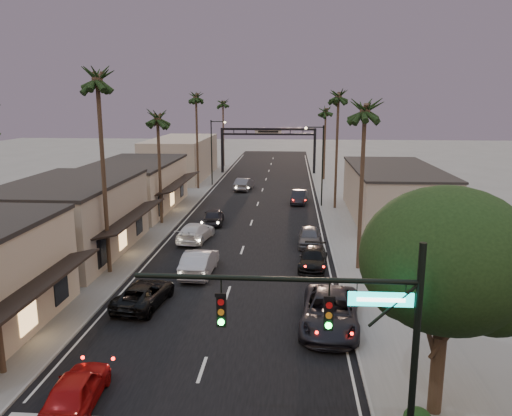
# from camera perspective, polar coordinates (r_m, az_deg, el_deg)

# --- Properties ---
(ground) EXTENTS (200.00, 200.00, 0.00)m
(ground) POSITION_cam_1_polar(r_m,az_deg,el_deg) (51.40, -0.25, -0.90)
(ground) COLOR slate
(ground) RESTS_ON ground
(road) EXTENTS (14.00, 120.00, 0.02)m
(road) POSITION_cam_1_polar(r_m,az_deg,el_deg) (56.27, 0.14, 0.27)
(road) COLOR black
(road) RESTS_ON ground
(sidewalk_left) EXTENTS (5.00, 92.00, 0.12)m
(sidewalk_left) POSITION_cam_1_polar(r_m,az_deg,el_deg) (64.38, -7.89, 1.75)
(sidewalk_left) COLOR slate
(sidewalk_left) RESTS_ON ground
(sidewalk_right) EXTENTS (5.00, 92.00, 0.12)m
(sidewalk_right) POSITION_cam_1_polar(r_m,az_deg,el_deg) (63.24, 9.21, 1.51)
(sidewalk_right) COLOR slate
(sidewalk_right) RESTS_ON ground
(storefront_mid) EXTENTS (8.00, 14.00, 5.50)m
(storefront_mid) POSITION_cam_1_polar(r_m,az_deg,el_deg) (40.66, -20.46, -1.27)
(storefront_mid) COLOR #9F937F
(storefront_mid) RESTS_ON ground
(storefront_far) EXTENTS (8.00, 16.00, 5.00)m
(storefront_far) POSITION_cam_1_polar(r_m,az_deg,el_deg) (55.34, -13.65, 2.35)
(storefront_far) COLOR #C2AD94
(storefront_far) RESTS_ON ground
(storefront_dist) EXTENTS (8.00, 20.00, 6.00)m
(storefront_dist) POSITION_cam_1_polar(r_m,az_deg,el_deg) (77.26, -8.52, 5.69)
(storefront_dist) COLOR #9F937F
(storefront_dist) RESTS_ON ground
(building_right) EXTENTS (8.00, 18.00, 5.00)m
(building_right) POSITION_cam_1_polar(r_m,az_deg,el_deg) (51.75, 15.40, 1.57)
(building_right) COLOR #9F937F
(building_right) RESTS_ON ground
(traffic_signal) EXTENTS (8.51, 0.22, 7.80)m
(traffic_signal) POSITION_cam_1_polar(r_m,az_deg,el_deg) (15.53, 10.84, -13.43)
(traffic_signal) COLOR black
(traffic_signal) RESTS_ON ground
(corner_tree) EXTENTS (6.20, 6.20, 8.80)m
(corner_tree) POSITION_cam_1_polar(r_m,az_deg,el_deg) (19.13, 21.17, -6.16)
(corner_tree) COLOR #38281C
(corner_tree) RESTS_ON ground
(arch) EXTENTS (15.20, 0.40, 7.27)m
(arch) POSITION_cam_1_polar(r_m,az_deg,el_deg) (80.22, 1.40, 7.88)
(arch) COLOR black
(arch) RESTS_ON ground
(streetlight_right) EXTENTS (2.13, 0.30, 9.00)m
(streetlight_right) POSITION_cam_1_polar(r_m,az_deg,el_deg) (55.35, 7.34, 5.56)
(streetlight_right) COLOR black
(streetlight_right) RESTS_ON ground
(streetlight_left) EXTENTS (2.13, 0.30, 9.00)m
(streetlight_left) POSITION_cam_1_polar(r_m,az_deg,el_deg) (69.04, -4.88, 6.95)
(streetlight_left) COLOR black
(streetlight_left) RESTS_ON ground
(palm_lb) EXTENTS (3.20, 3.20, 15.20)m
(palm_lb) POSITION_cam_1_polar(r_m,az_deg,el_deg) (34.27, -17.74, 14.48)
(palm_lb) COLOR #38281C
(palm_lb) RESTS_ON ground
(palm_lc) EXTENTS (3.20, 3.20, 12.20)m
(palm_lc) POSITION_cam_1_polar(r_m,az_deg,el_deg) (47.56, -11.22, 10.54)
(palm_lc) COLOR #38281C
(palm_lc) RESTS_ON ground
(palm_ld) EXTENTS (3.20, 3.20, 14.20)m
(palm_ld) POSITION_cam_1_polar(r_m,az_deg,el_deg) (66.07, -6.88, 12.82)
(palm_ld) COLOR #38281C
(palm_ld) RESTS_ON ground
(palm_ra) EXTENTS (3.20, 3.20, 13.20)m
(palm_ra) POSITION_cam_1_polar(r_m,az_deg,el_deg) (34.22, 12.38, 11.51)
(palm_ra) COLOR #38281C
(palm_ra) RESTS_ON ground
(palm_rb) EXTENTS (3.20, 3.20, 14.20)m
(palm_rb) POSITION_cam_1_polar(r_m,az_deg,el_deg) (54.10, 9.43, 12.86)
(palm_rb) COLOR #38281C
(palm_rb) RESTS_ON ground
(palm_rc) EXTENTS (3.20, 3.20, 12.20)m
(palm_rc) POSITION_cam_1_polar(r_m,az_deg,el_deg) (74.05, 7.98, 11.22)
(palm_rc) COLOR #38281C
(palm_rc) RESTS_ON ground
(palm_far) EXTENTS (3.20, 3.20, 13.20)m
(palm_far) POSITION_cam_1_polar(r_m,az_deg,el_deg) (88.72, -3.80, 12.11)
(palm_far) COLOR #38281C
(palm_far) RESTS_ON ground
(oncoming_red) EXTENTS (2.02, 4.42, 1.47)m
(oncoming_red) POSITION_cam_1_polar(r_m,az_deg,el_deg) (21.80, -19.84, -18.89)
(oncoming_red) COLOR #960B0A
(oncoming_red) RESTS_ON ground
(oncoming_pickup) EXTENTS (2.96, 5.32, 1.41)m
(oncoming_pickup) POSITION_cam_1_polar(r_m,az_deg,el_deg) (30.11, -12.67, -9.55)
(oncoming_pickup) COLOR black
(oncoming_pickup) RESTS_ON ground
(oncoming_silver) EXTENTS (1.99, 5.28, 1.72)m
(oncoming_silver) POSITION_cam_1_polar(r_m,az_deg,el_deg) (34.55, -6.49, -6.15)
(oncoming_silver) COLOR #A3A3A8
(oncoming_silver) RESTS_ON ground
(oncoming_white) EXTENTS (2.85, 5.56, 1.54)m
(oncoming_white) POSITION_cam_1_polar(r_m,az_deg,el_deg) (42.54, -6.93, -2.74)
(oncoming_white) COLOR silver
(oncoming_white) RESTS_ON ground
(oncoming_dgrey) EXTENTS (2.17, 4.65, 1.54)m
(oncoming_dgrey) POSITION_cam_1_polar(r_m,az_deg,el_deg) (48.05, -4.86, -0.94)
(oncoming_dgrey) COLOR black
(oncoming_dgrey) RESTS_ON ground
(oncoming_grey_far) EXTENTS (2.34, 5.12, 1.63)m
(oncoming_grey_far) POSITION_cam_1_polar(r_m,az_deg,el_deg) (65.79, -1.39, 2.75)
(oncoming_grey_far) COLOR #515056
(oncoming_grey_far) RESTS_ON ground
(curbside_near) EXTENTS (3.56, 6.68, 1.79)m
(curbside_near) POSITION_cam_1_polar(r_m,az_deg,el_deg) (26.91, 8.46, -11.65)
(curbside_near) COLOR black
(curbside_near) RESTS_ON ground
(curbside_black) EXTENTS (2.39, 4.81, 1.34)m
(curbside_black) POSITION_cam_1_polar(r_m,az_deg,el_deg) (35.90, 6.55, -5.76)
(curbside_black) COLOR black
(curbside_black) RESTS_ON ground
(curbside_grey) EXTENTS (1.93, 4.47, 1.50)m
(curbside_grey) POSITION_cam_1_polar(r_m,az_deg,el_deg) (41.13, 6.12, -3.27)
(curbside_grey) COLOR #4D4D52
(curbside_grey) RESTS_ON ground
(curbside_far) EXTENTS (2.05, 4.65, 1.49)m
(curbside_far) POSITION_cam_1_polar(r_m,az_deg,el_deg) (57.54, 4.93, 1.25)
(curbside_far) COLOR black
(curbside_far) RESTS_ON ground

